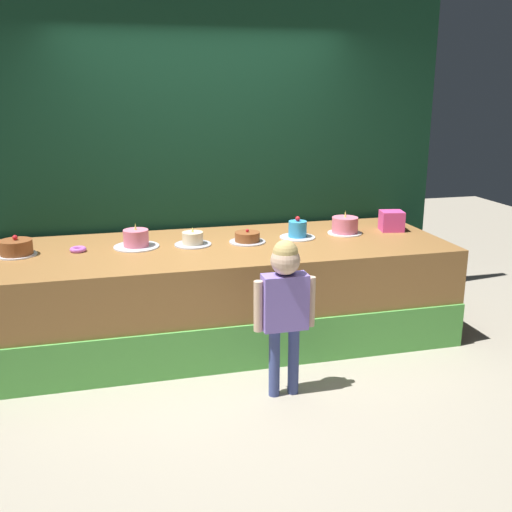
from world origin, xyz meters
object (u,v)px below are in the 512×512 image
child_figure (285,297)px  cake_center_left (193,239)px  cake_left (136,240)px  donut (78,249)px  cake_far_left (16,248)px  cake_far_right (345,226)px  cake_right (297,231)px  pink_box (392,221)px  cake_center_right (247,238)px

child_figure → cake_center_left: 1.19m
cake_center_left → cake_left: bearing=174.1°
donut → cake_far_left: cake_far_left is taller
cake_far_right → cake_far_left: bearing=-179.2°
donut → cake_right: (1.76, -0.01, 0.04)m
cake_center_left → cake_right: cake_right is taller
pink_box → cake_far_left: bearing=-179.2°
cake_far_left → cake_center_right: 1.76m
child_figure → cake_right: size_ratio=3.61×
cake_far_left → pink_box: bearing=0.8°
pink_box → child_figure: bearing=-138.8°
cake_center_right → cake_right: cake_right is taller
pink_box → cake_left: 2.20m
child_figure → cake_far_left: 2.08m
donut → cake_center_left: size_ratio=0.42×
child_figure → cake_center_right: 1.08m
cake_far_left → cake_center_left: size_ratio=0.98×
child_figure → cake_right: bearing=68.0°
cake_center_right → cake_right: 0.44m
pink_box → cake_far_left: pink_box is taller
cake_left → cake_far_right: (1.76, 0.01, 0.01)m
child_figure → pink_box: 1.78m
child_figure → donut: bearing=139.4°
cake_far_left → cake_center_left: (1.32, -0.02, -0.01)m
cake_right → cake_far_right: cake_far_right is taller
cake_far_right → cake_center_left: bearing=-177.5°
pink_box → donut: size_ratio=1.54×
cake_center_left → cake_right: size_ratio=0.99×
cake_far_left → cake_center_left: bearing=-1.0°
child_figure → cake_left: child_figure is taller
pink_box → cake_left: (-2.20, -0.02, -0.03)m
pink_box → cake_far_left: 3.08m
pink_box → cake_left: bearing=-179.5°
cake_far_left → cake_center_right: cake_far_left is taller
cake_left → cake_center_right: bearing=-4.6°
donut → cake_far_right: size_ratio=0.43×
pink_box → cake_right: (-0.88, -0.05, -0.02)m
pink_box → cake_far_right: size_ratio=0.66×
cake_left → cake_center_left: bearing=-5.9°
child_figure → pink_box: size_ratio=5.59×
child_figure → cake_left: bearing=127.1°
pink_box → cake_far_right: cake_far_right is taller
cake_far_right → cake_left: bearing=-179.6°
cake_far_left → cake_center_right: (1.76, -0.05, -0.02)m
cake_center_left → cake_center_right: cake_center_left is taller
donut → cake_far_left: bearing=179.8°
pink_box → donut: pink_box is taller
cake_far_left → cake_center_left: 1.32m
cake_center_left → pink_box: bearing=2.1°
cake_center_left → cake_right: 0.88m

